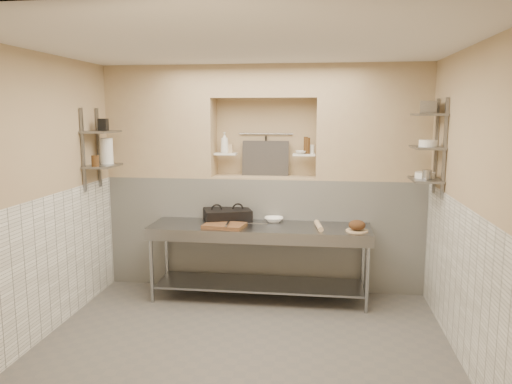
% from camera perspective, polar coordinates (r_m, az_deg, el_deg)
% --- Properties ---
extents(floor, '(4.00, 3.90, 0.10)m').
position_cam_1_polar(floor, '(5.10, -1.41, -17.37)').
color(floor, '#5E5953').
rests_on(floor, ground).
extents(ceiling, '(4.00, 3.90, 0.10)m').
position_cam_1_polar(ceiling, '(4.61, -1.56, 16.92)').
color(ceiling, silver).
rests_on(ceiling, ground).
extents(wall_left, '(0.10, 3.90, 2.80)m').
position_cam_1_polar(wall_left, '(5.35, -23.71, -0.52)').
color(wall_left, tan).
rests_on(wall_left, ground).
extents(wall_right, '(0.10, 3.90, 2.80)m').
position_cam_1_polar(wall_right, '(4.78, 23.62, -1.59)').
color(wall_right, tan).
rests_on(wall_right, ground).
extents(wall_back, '(4.00, 0.10, 2.80)m').
position_cam_1_polar(wall_back, '(6.60, 1.22, 1.91)').
color(wall_back, tan).
rests_on(wall_back, ground).
extents(wall_front, '(4.00, 0.10, 2.80)m').
position_cam_1_polar(wall_front, '(2.74, -8.09, -8.42)').
color(wall_front, tan).
rests_on(wall_front, ground).
extents(backwall_lower, '(4.00, 0.40, 1.40)m').
position_cam_1_polar(backwall_lower, '(6.48, 0.96, -4.51)').
color(backwall_lower, white).
rests_on(backwall_lower, floor).
extents(alcove_sill, '(1.30, 0.40, 0.02)m').
position_cam_1_polar(alcove_sill, '(6.35, 0.98, 1.72)').
color(alcove_sill, tan).
rests_on(alcove_sill, backwall_lower).
extents(backwall_pillar_left, '(1.35, 0.40, 1.40)m').
position_cam_1_polar(backwall_pillar_left, '(6.59, -10.65, 7.85)').
color(backwall_pillar_left, tan).
rests_on(backwall_pillar_left, backwall_lower).
extents(backwall_pillar_right, '(1.35, 0.40, 1.40)m').
position_cam_1_polar(backwall_pillar_right, '(6.29, 13.18, 7.72)').
color(backwall_pillar_right, tan).
rests_on(backwall_pillar_right, backwall_lower).
extents(backwall_header, '(1.30, 0.40, 0.40)m').
position_cam_1_polar(backwall_header, '(6.31, 1.01, 12.50)').
color(backwall_header, tan).
rests_on(backwall_header, backwall_lower).
extents(wainscot_left, '(0.02, 3.90, 1.40)m').
position_cam_1_polar(wainscot_left, '(5.47, -22.70, -7.78)').
color(wainscot_left, white).
rests_on(wainscot_left, floor).
extents(wainscot_right, '(0.02, 3.90, 1.40)m').
position_cam_1_polar(wainscot_right, '(4.93, 22.42, -9.61)').
color(wainscot_right, white).
rests_on(wainscot_right, floor).
extents(alcove_shelf_left, '(0.28, 0.16, 0.02)m').
position_cam_1_polar(alcove_shelf_left, '(6.40, -3.48, 4.37)').
color(alcove_shelf_left, white).
rests_on(alcove_shelf_left, backwall_lower).
extents(alcove_shelf_right, '(0.28, 0.16, 0.02)m').
position_cam_1_polar(alcove_shelf_right, '(6.29, 5.53, 4.26)').
color(alcove_shelf_right, white).
rests_on(alcove_shelf_right, backwall_lower).
extents(utensil_rail, '(0.70, 0.02, 0.02)m').
position_cam_1_polar(utensil_rail, '(6.48, 1.16, 6.66)').
color(utensil_rail, gray).
rests_on(utensil_rail, wall_back).
extents(hanging_steel, '(0.02, 0.02, 0.30)m').
position_cam_1_polar(hanging_steel, '(6.47, 1.14, 5.15)').
color(hanging_steel, black).
rests_on(hanging_steel, utensil_rail).
extents(splash_panel, '(0.60, 0.08, 0.45)m').
position_cam_1_polar(splash_panel, '(6.43, 1.08, 3.87)').
color(splash_panel, '#383330').
rests_on(splash_panel, alcove_sill).
extents(shelf_rail_left_a, '(0.03, 0.03, 0.95)m').
position_cam_1_polar(shelf_rail_left_a, '(6.37, -17.55, 4.85)').
color(shelf_rail_left_a, slate).
rests_on(shelf_rail_left_a, wall_left).
extents(shelf_rail_left_b, '(0.03, 0.03, 0.95)m').
position_cam_1_polar(shelf_rail_left_b, '(6.01, -19.16, 4.55)').
color(shelf_rail_left_b, slate).
rests_on(shelf_rail_left_b, wall_left).
extents(wall_shelf_left_lower, '(0.30, 0.50, 0.02)m').
position_cam_1_polar(wall_shelf_left_lower, '(6.15, -17.11, 2.87)').
color(wall_shelf_left_lower, slate).
rests_on(wall_shelf_left_lower, wall_left).
extents(wall_shelf_left_upper, '(0.30, 0.50, 0.03)m').
position_cam_1_polar(wall_shelf_left_upper, '(6.12, -17.28, 6.59)').
color(wall_shelf_left_upper, slate).
rests_on(wall_shelf_left_upper, wall_left).
extents(shelf_rail_right_a, '(0.03, 0.03, 1.05)m').
position_cam_1_polar(shelf_rail_right_a, '(5.91, 19.87, 4.93)').
color(shelf_rail_right_a, slate).
rests_on(shelf_rail_right_a, wall_right).
extents(shelf_rail_right_b, '(0.03, 0.03, 1.05)m').
position_cam_1_polar(shelf_rail_right_b, '(5.52, 20.75, 4.63)').
color(shelf_rail_right_b, slate).
rests_on(shelf_rail_right_b, wall_right).
extents(wall_shelf_right_lower, '(0.30, 0.50, 0.02)m').
position_cam_1_polar(wall_shelf_right_lower, '(5.72, 18.79, 1.34)').
color(wall_shelf_right_lower, slate).
rests_on(wall_shelf_right_lower, wall_right).
extents(wall_shelf_right_mid, '(0.30, 0.50, 0.02)m').
position_cam_1_polar(wall_shelf_right_mid, '(5.69, 18.96, 4.84)').
color(wall_shelf_right_mid, slate).
rests_on(wall_shelf_right_mid, wall_right).
extents(wall_shelf_right_upper, '(0.30, 0.50, 0.03)m').
position_cam_1_polar(wall_shelf_right_upper, '(5.67, 19.15, 8.36)').
color(wall_shelf_right_upper, slate).
rests_on(wall_shelf_right_upper, wall_right).
extents(prep_table, '(2.60, 0.70, 0.90)m').
position_cam_1_polar(prep_table, '(5.95, 0.38, -6.32)').
color(prep_table, gray).
rests_on(prep_table, floor).
extents(panini_press, '(0.66, 0.57, 0.15)m').
position_cam_1_polar(panini_press, '(6.13, -3.29, -2.67)').
color(panini_press, black).
rests_on(panini_press, prep_table).
extents(cutting_board, '(0.51, 0.39, 0.04)m').
position_cam_1_polar(cutting_board, '(5.83, -3.62, -3.85)').
color(cutting_board, brown).
rests_on(cutting_board, prep_table).
extents(knife_blade, '(0.24, 0.03, 0.01)m').
position_cam_1_polar(knife_blade, '(5.81, 0.11, -3.59)').
color(knife_blade, gray).
rests_on(knife_blade, cutting_board).
extents(tongs, '(0.04, 0.26, 0.02)m').
position_cam_1_polar(tongs, '(5.76, -3.28, -3.63)').
color(tongs, gray).
rests_on(tongs, cutting_board).
extents(mixing_bowl, '(0.25, 0.25, 0.06)m').
position_cam_1_polar(mixing_bowl, '(6.11, 2.06, -3.16)').
color(mixing_bowl, white).
rests_on(mixing_bowl, prep_table).
extents(rolling_pin, '(0.11, 0.40, 0.06)m').
position_cam_1_polar(rolling_pin, '(5.81, 7.18, -3.85)').
color(rolling_pin, tan).
rests_on(rolling_pin, prep_table).
extents(bread_board, '(0.25, 0.25, 0.01)m').
position_cam_1_polar(bread_board, '(5.74, 11.45, -4.35)').
color(bread_board, tan).
rests_on(bread_board, prep_table).
extents(bread_loaf, '(0.19, 0.19, 0.11)m').
position_cam_1_polar(bread_loaf, '(5.72, 11.47, -3.73)').
color(bread_loaf, '#4C2D19').
rests_on(bread_loaf, bread_board).
extents(bottle_soap, '(0.11, 0.11, 0.26)m').
position_cam_1_polar(bottle_soap, '(6.37, -3.61, 5.65)').
color(bottle_soap, white).
rests_on(bottle_soap, alcove_shelf_left).
extents(jar_alcove, '(0.07, 0.07, 0.11)m').
position_cam_1_polar(jar_alcove, '(6.39, -2.99, 4.97)').
color(jar_alcove, tan).
rests_on(jar_alcove, alcove_shelf_left).
extents(bowl_alcove, '(0.14, 0.14, 0.04)m').
position_cam_1_polar(bowl_alcove, '(6.25, 5.14, 4.55)').
color(bowl_alcove, white).
rests_on(bowl_alcove, alcove_shelf_right).
extents(condiment_a, '(0.06, 0.06, 0.20)m').
position_cam_1_polar(condiment_a, '(6.26, 5.95, 5.28)').
color(condiment_a, '#452B14').
rests_on(condiment_a, alcove_shelf_right).
extents(condiment_b, '(0.05, 0.05, 0.21)m').
position_cam_1_polar(condiment_b, '(6.27, 5.70, 5.33)').
color(condiment_b, '#452B14').
rests_on(condiment_b, alcove_shelf_right).
extents(condiment_c, '(0.07, 0.07, 0.11)m').
position_cam_1_polar(condiment_c, '(6.30, 6.41, 4.89)').
color(condiment_c, white).
rests_on(condiment_c, alcove_shelf_right).
extents(jug_left, '(0.15, 0.15, 0.31)m').
position_cam_1_polar(jug_left, '(6.25, -16.72, 4.51)').
color(jug_left, white).
rests_on(jug_left, wall_shelf_left_lower).
extents(jar_left, '(0.09, 0.09, 0.13)m').
position_cam_1_polar(jar_left, '(5.97, -17.90, 3.40)').
color(jar_left, '#452B14').
rests_on(jar_left, wall_shelf_left_lower).
extents(box_left_upper, '(0.11, 0.11, 0.14)m').
position_cam_1_polar(box_left_upper, '(6.18, -17.06, 7.38)').
color(box_left_upper, black).
rests_on(box_left_upper, wall_shelf_left_upper).
extents(bowl_right, '(0.21, 0.21, 0.06)m').
position_cam_1_polar(bowl_right, '(5.76, 18.72, 1.84)').
color(bowl_right, white).
rests_on(bowl_right, wall_shelf_right_lower).
extents(canister_right, '(0.10, 0.10, 0.10)m').
position_cam_1_polar(canister_right, '(5.65, 18.95, 1.89)').
color(canister_right, gray).
rests_on(canister_right, wall_shelf_right_lower).
extents(bowl_right_mid, '(0.19, 0.19, 0.07)m').
position_cam_1_polar(bowl_right_mid, '(5.64, 19.07, 5.29)').
color(bowl_right_mid, white).
rests_on(bowl_right_mid, wall_shelf_right_mid).
extents(basket_right, '(0.20, 0.23, 0.13)m').
position_cam_1_polar(basket_right, '(5.72, 19.09, 9.15)').
color(basket_right, gray).
rests_on(basket_right, wall_shelf_right_upper).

